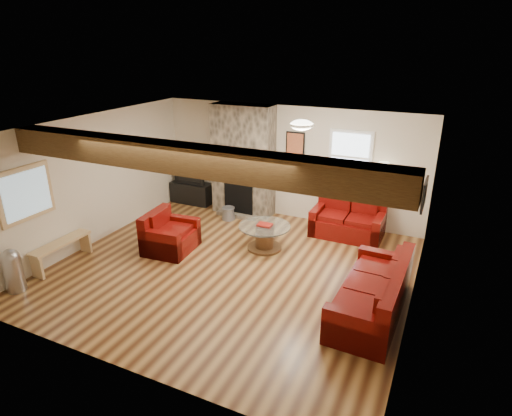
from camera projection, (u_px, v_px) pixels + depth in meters
The scene contains 18 objects.
room at pixel (230, 203), 7.12m from camera, with size 8.00×8.00×8.00m.
oak_beam at pixel (183, 159), 5.68m from camera, with size 6.00×0.36×0.38m, color #372110.
chimney_breast at pixel (243, 162), 9.63m from camera, with size 1.40×0.67×2.50m.
back_window at pixel (350, 157), 8.77m from camera, with size 0.90×0.08×1.10m, color white, non-canonical shape.
hatch_window at pixel (25, 194), 6.95m from camera, with size 0.08×1.00×0.90m, color tan, non-canonical shape.
ceiling_dome at pixel (302, 127), 7.10m from camera, with size 0.40×0.40×0.18m, color white, non-canonical shape.
artwork_back at pixel (295, 144), 9.19m from camera, with size 0.42×0.06×0.52m, color black, non-canonical shape.
artwork_right at pixel (424, 194), 6.03m from camera, with size 0.06×0.55×0.42m, color black, non-canonical shape.
sofa_three at pixel (372, 290), 6.22m from camera, with size 2.04×0.85×0.79m, color #4C0505, non-canonical shape.
loveseat at pixel (348, 219), 8.73m from camera, with size 1.43×0.82×0.76m, color #4C0505, non-canonical shape.
armchair_red at pixel (170, 232), 8.13m from camera, with size 0.94×0.82×0.76m, color #4C0505, non-canonical shape.
coffee_table at pixel (265, 237), 8.23m from camera, with size 0.99×0.99×0.52m.
tv_cabinet at pixel (192, 193), 10.58m from camera, with size 1.03×0.41×0.52m, color black.
television at pixel (191, 173), 10.40m from camera, with size 0.83×0.11×0.48m, color black.
floor_lamp at pixel (383, 174), 8.41m from camera, with size 0.40×0.40×1.56m.
pine_bench at pixel (62, 253), 7.67m from camera, with size 0.27×1.18×0.44m, color tan, non-canonical shape.
pedal_bin at pixel (13, 270), 6.80m from camera, with size 0.29×0.29×0.74m, color #A0A1A5, non-canonical shape.
coal_bucket at pixel (228, 213), 9.63m from camera, with size 0.31×0.31×0.29m, color gray, non-canonical shape.
Camera 1 is at (3.21, -5.85, 3.77)m, focal length 30.00 mm.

